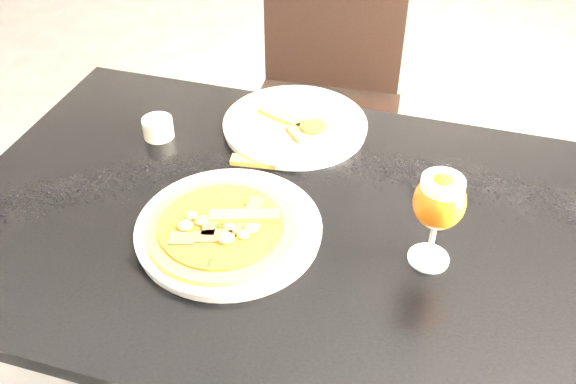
# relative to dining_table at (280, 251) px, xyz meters

# --- Properties ---
(dining_table) EXTENTS (1.31, 0.98, 0.75)m
(dining_table) POSITION_rel_dining_table_xyz_m (0.00, 0.00, 0.00)
(dining_table) COLOR black
(dining_table) RESTS_ON ground
(chair_far) EXTENTS (0.47, 0.47, 0.94)m
(chair_far) POSITION_rel_dining_table_xyz_m (0.02, 0.77, -0.14)
(chair_far) COLOR black
(chair_far) RESTS_ON ground
(plate_main) EXTENTS (0.43, 0.43, 0.02)m
(plate_main) POSITION_rel_dining_table_xyz_m (-0.08, -0.06, 0.10)
(plate_main) COLOR silver
(plate_main) RESTS_ON dining_table
(pizza) EXTENTS (0.26, 0.26, 0.03)m
(pizza) POSITION_rel_dining_table_xyz_m (-0.09, -0.07, 0.12)
(pizza) COLOR #9F6B26
(pizza) RESTS_ON plate_main
(plate_second) EXTENTS (0.41, 0.41, 0.02)m
(plate_second) POSITION_rel_dining_table_xyz_m (-0.01, 0.28, 0.10)
(plate_second) COLOR silver
(plate_second) RESTS_ON dining_table
(crust_scraps) EXTENTS (0.18, 0.13, 0.01)m
(crust_scraps) POSITION_rel_dining_table_xyz_m (0.01, 0.27, 0.11)
(crust_scraps) COLOR #9F6B26
(crust_scraps) RESTS_ON plate_second
(loose_crust) EXTENTS (0.12, 0.03, 0.01)m
(loose_crust) POSITION_rel_dining_table_xyz_m (-0.06, 0.15, 0.09)
(loose_crust) COLOR #9F6B26
(loose_crust) RESTS_ON dining_table
(sauce_cup) EXTENTS (0.06, 0.06, 0.04)m
(sauce_cup) POSITION_rel_dining_table_xyz_m (-0.29, 0.22, 0.11)
(sauce_cup) COLOR beige
(sauce_cup) RESTS_ON dining_table
(beer_glass) EXTENTS (0.08, 0.08, 0.18)m
(beer_glass) POSITION_rel_dining_table_xyz_m (0.26, -0.08, 0.22)
(beer_glass) COLOR silver
(beer_glass) RESTS_ON dining_table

